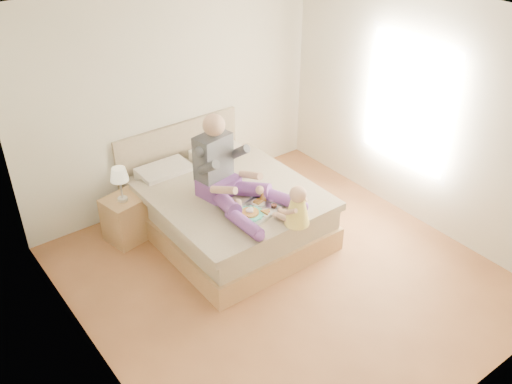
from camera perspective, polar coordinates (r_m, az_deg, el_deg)
room at (r=5.35m, az=3.66°, el=4.41°), size 4.02×4.22×2.71m
bed at (r=6.66m, az=-3.21°, el=-1.42°), size 1.70×2.18×1.00m
nightstand at (r=6.68m, az=-12.84°, el=-2.62°), size 0.51×0.47×0.54m
lamp at (r=6.34m, az=-13.51°, el=1.54°), size 0.20×0.20×0.41m
adult at (r=6.11m, az=-2.88°, el=1.66°), size 0.83×1.24×0.98m
tray at (r=6.02m, az=-0.02°, el=-1.69°), size 0.55×0.48×0.14m
baby at (r=5.78m, az=4.07°, el=-1.64°), size 0.32×0.39×0.44m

